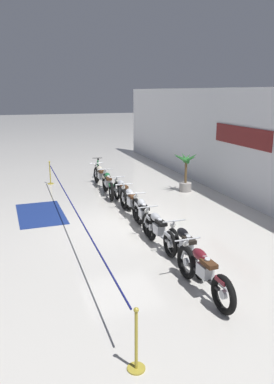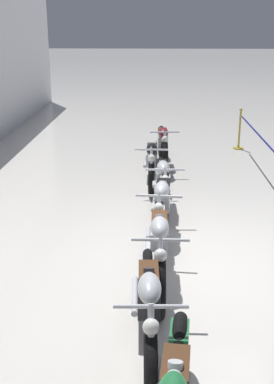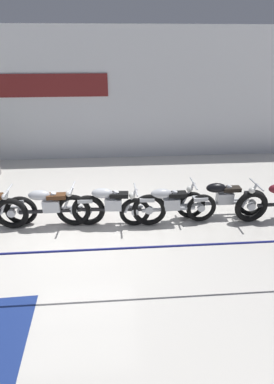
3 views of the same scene
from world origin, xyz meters
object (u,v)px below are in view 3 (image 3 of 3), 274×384
object	(u,v)px
motorcycle_silver_4	(111,206)
motorcycle_silver_5	(168,205)
motorcycle_black_6	(222,199)
motorcycle_silver_3	(49,208)

from	to	relation	value
motorcycle_silver_4	motorcycle_silver_5	world-z (taller)	motorcycle_silver_4
motorcycle_silver_4	motorcycle_black_6	distance (m)	2.56
motorcycle_silver_4	motorcycle_silver_3	bearing A→B (deg)	177.95
motorcycle_black_6	motorcycle_silver_4	bearing A→B (deg)	-175.87
motorcycle_silver_4	motorcycle_black_6	world-z (taller)	motorcycle_silver_4
motorcycle_silver_4	motorcycle_silver_5	size ratio (longest dim) A/B	1.11
motorcycle_silver_4	motorcycle_silver_5	bearing A→B (deg)	-0.76
motorcycle_silver_3	motorcycle_black_6	bearing A→B (deg)	2.01
motorcycle_silver_3	motorcycle_black_6	xyz separation A→B (m)	(3.89, 0.14, -0.01)
motorcycle_silver_5	motorcycle_black_6	size ratio (longest dim) A/B	1.03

